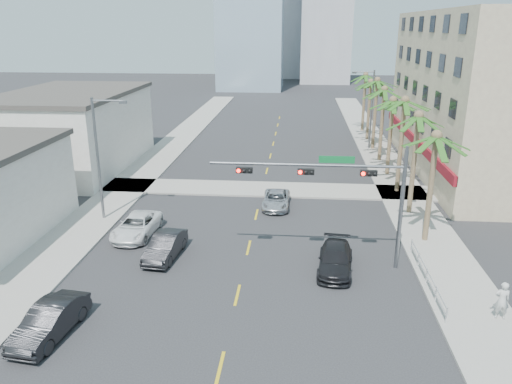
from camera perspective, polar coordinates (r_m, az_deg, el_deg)
ground at (r=23.90m, az=-3.36°, el=-16.49°), size 260.00×260.00×0.00m
sidewalk_right at (r=42.60m, az=16.84°, el=-0.95°), size 4.00×120.00×0.15m
sidewalk_left at (r=44.27m, az=-15.16°, el=-0.06°), size 4.00×120.00×0.15m
sidewalk_cross at (r=43.64m, az=0.73°, el=0.34°), size 80.00×4.00×0.15m
building_right at (r=53.23m, az=26.21°, el=9.98°), size 15.25×28.00×15.00m
building_left_far at (r=53.39m, az=-20.24°, el=6.49°), size 11.00×18.00×7.20m
traffic_signal_mast at (r=28.77m, az=10.23°, el=0.75°), size 11.12×0.54×7.20m
palm_tree_0 at (r=33.17m, az=19.94°, el=5.91°), size 4.80×4.80×7.80m
palm_tree_1 at (r=38.06m, az=18.09°, el=8.14°), size 4.80×4.80×8.16m
palm_tree_2 at (r=43.03m, az=16.65°, el=9.86°), size 4.80×4.80×8.52m
palm_tree_3 at (r=48.18m, az=15.39°, el=9.99°), size 4.80×4.80×7.80m
palm_tree_4 at (r=53.22m, az=14.47°, el=11.20°), size 4.80×4.80×8.16m
palm_tree_5 at (r=58.28m, az=13.70°, el=12.19°), size 4.80×4.80×8.52m
palm_tree_6 at (r=63.48m, az=12.98°, el=12.09°), size 4.80×4.80×7.80m
palm_tree_7 at (r=68.57m, az=12.43°, el=12.87°), size 4.80×4.80×8.16m
streetlight_left at (r=37.19m, az=-17.40°, el=4.24°), size 2.55×0.25×9.00m
streetlight_right at (r=58.54m, az=12.90°, el=9.58°), size 2.55×0.25×9.00m
guardrail at (r=29.41m, az=18.95°, el=-8.86°), size 0.08×8.08×1.00m
car_parked_mid at (r=25.55m, az=-22.49°, el=-13.47°), size 2.19×4.81×1.53m
car_parked_far at (r=35.00m, az=-13.48°, el=-3.81°), size 2.64×5.19×1.41m
car_lane_left at (r=31.50m, az=-10.33°, el=-6.11°), size 1.96×4.56×1.46m
car_lane_center at (r=39.39m, az=2.32°, el=-0.88°), size 2.11×4.49×1.24m
car_lane_right at (r=29.78m, az=9.05°, el=-7.62°), size 2.42×4.95×1.39m
pedestrian at (r=27.27m, az=26.30°, el=-11.04°), size 0.74×0.51×1.95m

